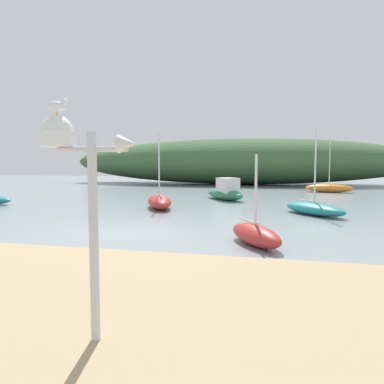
# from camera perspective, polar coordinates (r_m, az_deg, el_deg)

# --- Properties ---
(ground_plane) EXTENTS (120.00, 120.00, 0.00)m
(ground_plane) POSITION_cam_1_polar(r_m,az_deg,el_deg) (13.44, -10.46, -6.29)
(ground_plane) COLOR gray
(distant_hill) EXTENTS (45.12, 12.17, 5.88)m
(distant_hill) POSITION_cam_1_polar(r_m,az_deg,el_deg) (45.88, 7.50, 4.97)
(distant_hill) COLOR #3D6038
(distant_hill) RESTS_ON ground
(mast_structure) EXTENTS (1.30, 0.44, 2.92)m
(mast_structure) POSITION_cam_1_polar(r_m,az_deg,el_deg) (4.73, -19.02, 4.90)
(mast_structure) COLOR silver
(mast_structure) RESTS_ON beach_sand
(seagull_on_radar) EXTENTS (0.27, 0.26, 0.22)m
(seagull_on_radar) POSITION_cam_1_polar(r_m,az_deg,el_deg) (4.90, -21.08, 13.07)
(seagull_on_radar) COLOR orange
(seagull_on_radar) RESTS_ON mast_structure
(sailboat_centre_water) EXTENTS (2.13, 2.75, 2.81)m
(sailboat_centre_water) POSITION_cam_1_polar(r_m,az_deg,el_deg) (11.07, 10.29, -6.84)
(sailboat_centre_water) COLOR #B72D28
(sailboat_centre_water) RESTS_ON ground
(sailboat_west_reach) EXTENTS (4.27, 1.97, 4.93)m
(sailboat_west_reach) POSITION_cam_1_polar(r_m,az_deg,el_deg) (33.96, 21.46, 0.61)
(sailboat_west_reach) COLOR orange
(sailboat_west_reach) RESTS_ON ground
(motorboat_by_sandbar) EXTENTS (3.75, 4.29, 1.58)m
(motorboat_by_sandbar) POSITION_cam_1_polar(r_m,az_deg,el_deg) (24.95, 5.49, 0.03)
(motorboat_by_sandbar) COLOR #287A4C
(motorboat_by_sandbar) RESTS_ON ground
(sailboat_far_left) EXTENTS (3.33, 3.70, 4.26)m
(sailboat_far_left) POSITION_cam_1_polar(r_m,az_deg,el_deg) (18.38, 19.32, -2.57)
(sailboat_far_left) COLOR teal
(sailboat_far_left) RESTS_ON ground
(sailboat_inner_mooring) EXTENTS (2.73, 4.05, 4.28)m
(sailboat_inner_mooring) POSITION_cam_1_polar(r_m,az_deg,el_deg) (20.08, -5.36, -1.56)
(sailboat_inner_mooring) COLOR #B72D28
(sailboat_inner_mooring) RESTS_ON ground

